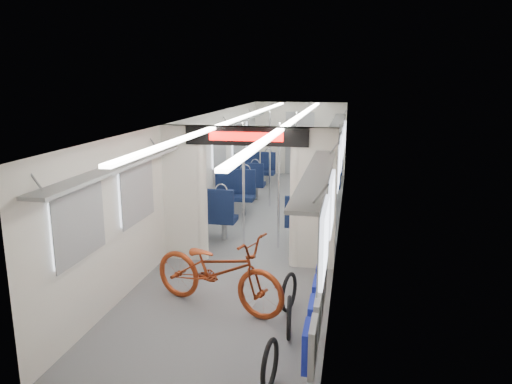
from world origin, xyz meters
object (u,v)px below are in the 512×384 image
Objects in this scene: stanchion_far_left at (270,159)px; seat_bay_near_left at (224,200)px; bike_hoop_b at (289,320)px; seat_bay_near_right at (313,207)px; stanchion_near_left at (244,186)px; stanchion_near_right at (279,187)px; bike_hoop_a at (270,367)px; flip_bench at (317,308)px; seat_bay_far_left at (254,173)px; bike_hoop_c at (289,294)px; seat_bay_far_right at (324,172)px; stanchion_far_right at (295,162)px; bicycle at (218,270)px.

seat_bay_near_left is at bearing -110.70° from stanchion_far_left.
seat_bay_near_right reaches higher than bike_hoop_b.
seat_bay_near_right is 1.76m from stanchion_near_left.
stanchion_near_right reaches higher than bike_hoop_b.
bike_hoop_a is at bearing -74.12° from stanchion_near_left.
seat_bay_far_left is (-2.29, 7.87, -0.04)m from flip_bench.
seat_bay_near_left is 3.17m from seat_bay_far_left.
bike_hoop_a is 0.28× the size of seat_bay_near_right.
bike_hoop_c is at bearing -90.30° from seat_bay_near_right.
seat_bay_far_right is (-0.42, 8.21, -0.01)m from flip_bench.
seat_bay_near_left is (-1.95, 4.39, 0.32)m from bike_hoop_b.
bike_hoop_c is 7.09m from seat_bay_far_left.
seat_bay_far_left is 0.89× the size of seat_bay_far_right.
flip_bench is 8.20m from seat_bay_far_left.
bike_hoop_c is at bearing -78.19° from stanchion_near_right.
seat_bay_near_left is 2.13m from stanchion_far_right.
seat_bay_far_right is at bearing 92.92° from flip_bench.
stanchion_near_left and stanchion_far_left have the same top height.
stanchion_far_right is at bearing 96.10° from bike_hoop_b.
stanchion_far_left is at bearing -64.03° from seat_bay_far_left.
flip_bench is 0.90× the size of stanchion_far_right.
seat_bay_far_left is at bearing 102.39° from bike_hoop_a.
bike_hoop_a is at bearing -85.28° from stanchion_far_right.
bike_hoop_a is 5.74m from seat_bay_near_left.
stanchion_near_left is at bearing 111.67° from bike_hoop_b.
stanchion_far_right reaches higher than bike_hoop_c.
seat_bay_far_left is (-1.89, 8.58, 0.29)m from bike_hoop_a.
flip_bench is at bearing -105.98° from bicycle.
seat_bay_far_right is 2.18m from stanchion_far_left.
stanchion_near_left is 3.05m from stanchion_far_left.
stanchion_far_left is (-1.19, 1.89, 0.63)m from seat_bay_near_right.
seat_bay_near_right is 0.84× the size of stanchion_far_left.
seat_bay_far_left is at bearing 119.73° from seat_bay_near_right.
stanchion_near_left reaches higher than bike_hoop_b.
stanchion_near_left is (-1.15, 2.40, 0.91)m from bike_hoop_c.
seat_bay_near_right is at bearing -57.68° from stanchion_far_left.
bike_hoop_b is 0.24× the size of seat_bay_far_right.
bike_hoop_c is 0.23× the size of stanchion_near_left.
seat_bay_far_left is at bearing 129.16° from stanchion_far_right.
seat_bay_far_left is (-0.89, 6.91, 0.00)m from bicycle.
bike_hoop_b is (-0.34, 0.31, -0.34)m from flip_bench.
seat_bay_far_right is 0.99× the size of stanchion_far_right.
stanchion_far_right is at bearing 50.11° from seat_bay_near_left.
seat_bay_far_right is at bearing 10.37° from seat_bay_far_left.
stanchion_near_left reaches higher than bicycle.
bike_hoop_a is 7.06m from stanchion_far_right.
stanchion_near_right reaches higher than bicycle.
seat_bay_far_right is at bearing 89.85° from bike_hoop_c.
seat_bay_far_left is (-1.87, 3.27, 0.01)m from seat_bay_near_right.
stanchion_near_right is at bearing -73.00° from seat_bay_far_left.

